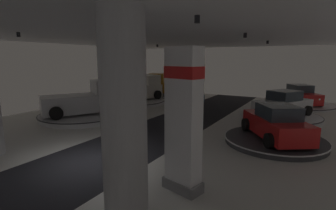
{
  "coord_description": "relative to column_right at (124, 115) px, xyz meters",
  "views": [
    {
      "loc": [
        7.82,
        -7.1,
        4.21
      ],
      "look_at": [
        0.02,
        6.3,
        1.4
      ],
      "focal_mm": 27.42,
      "sensor_mm": 36.0,
      "label": 1
    }
  ],
  "objects": [
    {
      "name": "ground",
      "position": [
        -3.47,
        1.96,
        -2.77
      ],
      "size": [
        24.0,
        44.0,
        0.06
      ],
      "color": "silver"
    },
    {
      "name": "ceiling_with_spotlights",
      "position": [
        -3.47,
        1.96,
        2.8
      ],
      "size": [
        24.0,
        44.0,
        0.39
      ],
      "color": "silver"
    },
    {
      "name": "column_right",
      "position": [
        0.0,
        0.0,
        0.0
      ],
      "size": [
        1.23,
        1.23,
        5.5
      ],
      "color": "#ADADB2",
      "rests_on": "ground"
    },
    {
      "name": "brand_sign_pylon",
      "position": [
        0.87,
        1.78,
        -0.4
      ],
      "size": [
        1.38,
        0.93,
        4.56
      ],
      "color": "slate",
      "rests_on": "ground"
    },
    {
      "name": "display_platform_far_left",
      "position": [
        -10.49,
        14.15,
        -2.57
      ],
      "size": [
        5.68,
        5.68,
        0.32
      ],
      "color": "silver",
      "rests_on": "ground"
    },
    {
      "name": "pickup_truck_far_left",
      "position": [
        -10.43,
        14.47,
        -1.49
      ],
      "size": [
        3.54,
        5.63,
        2.3
      ],
      "color": "silver",
      "rests_on": "display_platform_far_left"
    },
    {
      "name": "display_platform_far_right",
      "position": [
        2.41,
        13.94,
        -2.56
      ],
      "size": [
        5.17,
        5.17,
        0.33
      ],
      "color": "silver",
      "rests_on": "ground"
    },
    {
      "name": "display_car_far_right",
      "position": [
        2.43,
        13.96,
        -1.65
      ],
      "size": [
        3.7,
        4.53,
        1.71
      ],
      "color": "silver",
      "rests_on": "display_platform_far_right"
    },
    {
      "name": "display_platform_mid_left",
      "position": [
        -9.94,
        7.26,
        -2.55
      ],
      "size": [
        5.94,
        5.94,
        0.36
      ],
      "color": "#B7B7BC",
      "rests_on": "ground"
    },
    {
      "name": "pickup_truck_mid_left",
      "position": [
        -9.78,
        7.54,
        -1.45
      ],
      "size": [
        4.54,
        5.65,
        2.3
      ],
      "color": "silver",
      "rests_on": "display_platform_mid_left"
    },
    {
      "name": "display_platform_deep_right",
      "position": [
        3.16,
        20.36,
        -2.62
      ],
      "size": [
        5.83,
        5.83,
        0.23
      ],
      "color": "silver",
      "rests_on": "ground"
    },
    {
      "name": "display_car_deep_right",
      "position": [
        3.14,
        20.38,
        -1.76
      ],
      "size": [
        3.72,
        4.53,
        1.71
      ],
      "color": "red",
      "rests_on": "display_platform_deep_right"
    },
    {
      "name": "display_platform_mid_right",
      "position": [
        2.76,
        8.26,
        -2.59
      ],
      "size": [
        4.94,
        4.94,
        0.29
      ],
      "color": "#333338",
      "rests_on": "ground"
    },
    {
      "name": "display_car_mid_right",
      "position": [
        2.77,
        8.24,
        -1.7
      ],
      "size": [
        3.84,
        4.49,
        1.71
      ],
      "color": "red",
      "rests_on": "display_platform_mid_right"
    },
    {
      "name": "display_platform_deep_left",
      "position": [
        -10.0,
        20.37,
        -2.61
      ],
      "size": [
        6.03,
        6.03,
        0.24
      ],
      "color": "#333338",
      "rests_on": "ground"
    },
    {
      "name": "pickup_truck_deep_left",
      "position": [
        -10.3,
        20.24,
        -1.57
      ],
      "size": [
        5.7,
        4.25,
        2.3
      ],
      "color": "#B77519",
      "rests_on": "display_platform_deep_left"
    },
    {
      "name": "visitor_walking_near",
      "position": [
        -3.46,
        13.77,
        -1.84
      ],
      "size": [
        0.32,
        0.32,
        1.59
      ],
      "color": "black",
      "rests_on": "ground"
    }
  ]
}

